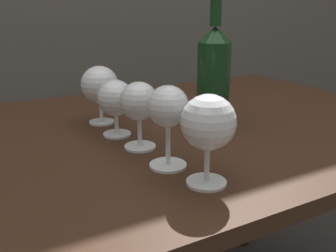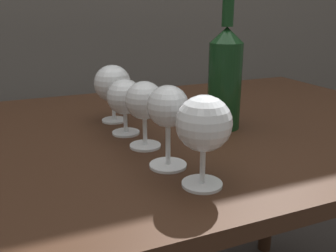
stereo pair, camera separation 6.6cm
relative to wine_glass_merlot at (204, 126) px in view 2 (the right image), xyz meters
name	(u,v)px [view 2 (the right image)]	position (x,y,z in m)	size (l,w,h in m)	color
dining_table	(138,165)	(-0.01, 0.31, -0.19)	(1.54, 0.86, 0.77)	#382114
wine_glass_merlot	(204,126)	(0.00, 0.00, 0.00)	(0.09, 0.09, 0.15)	white
wine_glass_pinot	(168,110)	(-0.02, 0.09, 0.00)	(0.07, 0.07, 0.15)	white
wine_glass_port	(144,103)	(-0.02, 0.20, -0.01)	(0.08, 0.08, 0.14)	white
wine_glass_white	(125,98)	(-0.04, 0.30, -0.02)	(0.08, 0.08, 0.13)	white
wine_glass_cabernet	(113,84)	(-0.04, 0.40, -0.01)	(0.09, 0.09, 0.14)	white
wine_bottle	(225,76)	(0.19, 0.25, 0.02)	(0.08, 0.08, 0.32)	#143819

